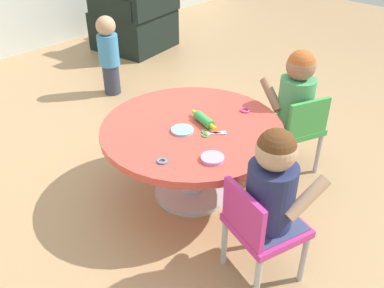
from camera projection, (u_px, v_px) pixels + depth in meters
ground_plane at (192, 192)px, 2.51m from camera, size 10.00×10.00×0.00m
craft_table at (192, 141)px, 2.32m from camera, size 1.00×1.00×0.46m
child_chair_left at (260, 227)px, 1.84m from camera, size 0.38×0.38×0.54m
seated_child_left at (273, 183)px, 1.73m from camera, size 0.41×0.36×0.51m
child_chair_right at (295, 128)px, 2.56m from camera, size 0.39×0.39×0.54m
seated_child_right at (297, 92)px, 2.46m from camera, size 0.38×0.42×0.51m
armchair_dark at (137, 20)px, 4.47m from camera, size 0.81×0.82×0.85m
toddler_standing at (109, 53)px, 3.48m from camera, size 0.17×0.17×0.67m
rolling_pin at (204, 120)px, 2.27m from camera, size 0.09×0.23×0.05m
craft_scissors at (210, 133)px, 2.19m from camera, size 0.13×0.13×0.01m
playdough_blob_0 at (183, 131)px, 2.21m from camera, size 0.12×0.12×0.01m
playdough_blob_1 at (212, 158)px, 1.99m from camera, size 0.11×0.11×0.02m
cookie_cutter_0 at (245, 110)px, 2.41m from camera, size 0.06×0.06×0.01m
cookie_cutter_1 at (162, 161)px, 1.98m from camera, size 0.05×0.05×0.01m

